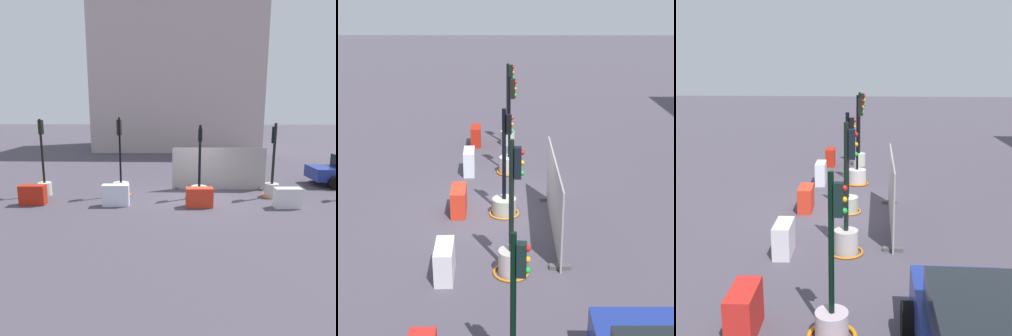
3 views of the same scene
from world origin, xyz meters
The scene contains 11 objects.
ground_plane centered at (0.00, 0.00, 0.00)m, with size 120.00×120.00×0.00m, color #4A4451.
traffic_light_0 centered at (-6.91, 0.25, 0.72)m, with size 0.59×0.59×3.42m.
traffic_light_1 centered at (-3.45, 0.31, 0.50)m, with size 0.92×0.92×3.50m.
traffic_light_2 centered at (0.05, 0.17, 0.51)m, with size 0.89×0.89×3.18m.
traffic_light_3 centered at (3.28, 0.36, 0.62)m, with size 0.86×0.86×3.26m.
construction_barrier_0 centered at (-6.81, -1.11, 0.41)m, with size 1.03×0.46×0.81m.
construction_barrier_1 centered at (-3.40, -1.13, 0.44)m, with size 1.08×0.43×0.87m.
construction_barrier_2 centered at (-0.04, -1.18, 0.39)m, with size 1.09×0.48×0.78m.
construction_barrier_3 centered at (3.43, -1.17, 0.40)m, with size 1.04×0.46×0.80m.
building_main_facade centered at (-1.05, 17.75, 6.96)m, with size 15.49×9.18×13.89m.
site_fence_panel centered at (1.07, 1.51, 0.98)m, with size 4.46×0.50×2.04m.
Camera 1 is at (-0.91, -12.82, 3.89)m, focal length 32.40 mm.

